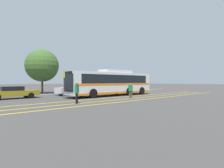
# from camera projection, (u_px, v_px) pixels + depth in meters

# --- Properties ---
(ground_plane) EXTENTS (220.00, 220.00, 0.00)m
(ground_plane) POSITION_uv_depth(u_px,v_px,m) (103.00, 96.00, 20.99)
(ground_plane) COLOR #423F3D
(lane_strip_0) EXTENTS (31.86, 0.20, 0.01)m
(lane_strip_0) POSITION_uv_depth(u_px,v_px,m) (124.00, 97.00, 20.19)
(lane_strip_0) COLOR gold
(lane_strip_0) RESTS_ON ground_plane
(lane_strip_1) EXTENTS (31.86, 0.20, 0.01)m
(lane_strip_1) POSITION_uv_depth(u_px,v_px,m) (137.00, 98.00, 18.80)
(lane_strip_1) COLOR gold
(lane_strip_1) RESTS_ON ground_plane
(lane_strip_2) EXTENTS (31.86, 0.20, 0.01)m
(lane_strip_2) POSITION_uv_depth(u_px,v_px,m) (148.00, 99.00, 17.65)
(lane_strip_2) COLOR gold
(lane_strip_2) RESTS_ON ground_plane
(curb_strip) EXTENTS (39.86, 0.36, 0.15)m
(curb_strip) POSITION_uv_depth(u_px,v_px,m) (87.00, 93.00, 26.21)
(curb_strip) COLOR #99999E
(curb_strip) RESTS_ON ground_plane
(transit_bus) EXTENTS (12.20, 2.74, 3.22)m
(transit_bus) POSITION_uv_depth(u_px,v_px,m) (112.00, 83.00, 21.83)
(transit_bus) COLOR silver
(transit_bus) RESTS_ON ground_plane
(parked_car_0) EXTENTS (4.98, 1.99, 1.29)m
(parked_car_0) POSITION_uv_depth(u_px,v_px,m) (13.00, 92.00, 17.91)
(parked_car_0) COLOR olive
(parked_car_0) RESTS_ON ground_plane
(parked_car_1) EXTENTS (4.84, 2.14, 1.48)m
(parked_car_1) POSITION_uv_depth(u_px,v_px,m) (74.00, 89.00, 22.95)
(parked_car_1) COLOR silver
(parked_car_1) RESTS_ON ground_plane
(parked_car_2) EXTENTS (3.94, 2.08, 1.49)m
(parked_car_2) POSITION_uv_depth(u_px,v_px,m) (107.00, 88.00, 26.47)
(parked_car_2) COLOR #335B33
(parked_car_2) RESTS_ON ground_plane
(pedestrian_0) EXTENTS (0.46, 0.44, 1.75)m
(pedestrian_0) POSITION_uv_depth(u_px,v_px,m) (77.00, 91.00, 13.94)
(pedestrian_0) COLOR black
(pedestrian_0) RESTS_ON ground_plane
(pedestrian_1) EXTENTS (0.47, 0.41, 1.56)m
(pedestrian_1) POSITION_uv_depth(u_px,v_px,m) (131.00, 90.00, 18.35)
(pedestrian_1) COLOR brown
(pedestrian_1) RESTS_ON ground_plane
(bus_stop_sign) EXTENTS (0.07, 0.40, 2.75)m
(bus_stop_sign) POSITION_uv_depth(u_px,v_px,m) (64.00, 82.00, 16.78)
(bus_stop_sign) COLOR #59595E
(bus_stop_sign) RESTS_ON ground_plane
(tree_0) EXTENTS (4.79, 4.79, 6.53)m
(tree_0) POSITION_uv_depth(u_px,v_px,m) (42.00, 66.00, 25.89)
(tree_0) COLOR #513823
(tree_0) RESTS_ON ground_plane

